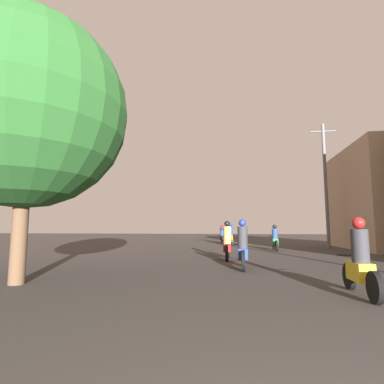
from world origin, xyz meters
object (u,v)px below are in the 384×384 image
at_px(motorcycle_yellow, 360,264).
at_px(building_right_far, 383,198).
at_px(utility_pole_far, 326,182).
at_px(street_tree, 28,111).
at_px(motorcycle_green, 275,240).
at_px(motorcycle_orange, 231,237).
at_px(motorcycle_black, 222,235).
at_px(motorcycle_red, 227,244).
at_px(motorcycle_blue, 243,249).

distance_m(motorcycle_yellow, building_right_far, 15.23).
distance_m(utility_pole_far, street_tree, 17.35).
height_order(motorcycle_green, motorcycle_orange, motorcycle_orange).
bearing_deg(motorcycle_black, motorcycle_red, -80.25).
bearing_deg(motorcycle_orange, street_tree, -109.97).
xyz_separation_m(motorcycle_black, building_right_far, (10.31, -6.22, 2.50)).
xyz_separation_m(motorcycle_red, motorcycle_green, (2.55, 5.40, -0.03)).
bearing_deg(street_tree, motorcycle_blue, 33.46).
distance_m(motorcycle_blue, street_tree, 7.32).
distance_m(motorcycle_blue, utility_pole_far, 12.01).
height_order(motorcycle_orange, building_right_far, building_right_far).
height_order(motorcycle_red, motorcycle_black, motorcycle_red).
distance_m(motorcycle_black, street_tree, 20.38).
height_order(motorcycle_black, utility_pole_far, utility_pole_far).
bearing_deg(street_tree, motorcycle_yellow, -0.46).
height_order(motorcycle_blue, motorcycle_red, motorcycle_red).
bearing_deg(motorcycle_blue, motorcycle_orange, 88.77).
bearing_deg(motorcycle_green, motorcycle_orange, 128.73).
distance_m(motorcycle_yellow, motorcycle_black, 20.12).
bearing_deg(motorcycle_green, street_tree, -116.86).
bearing_deg(utility_pole_far, building_right_far, -2.14).
distance_m(motorcycle_red, motorcycle_orange, 9.39).
distance_m(building_right_far, utility_pole_far, 3.46).
distance_m(motorcycle_yellow, motorcycle_green, 11.71).
relative_size(motorcycle_green, building_right_far, 0.28).
height_order(motorcycle_yellow, motorcycle_red, motorcycle_red).
xyz_separation_m(motorcycle_red, motorcycle_orange, (-0.11, 9.39, 0.02)).
bearing_deg(utility_pole_far, motorcycle_orange, 161.79).
relative_size(motorcycle_yellow, motorcycle_green, 0.87).
bearing_deg(utility_pole_far, motorcycle_green, -150.80).
height_order(motorcycle_yellow, motorcycle_black, motorcycle_black).
bearing_deg(motorcycle_black, motorcycle_orange, -72.37).
bearing_deg(motorcycle_green, motorcycle_red, -110.17).
bearing_deg(motorcycle_black, building_right_far, -25.46).
height_order(motorcycle_blue, motorcycle_green, motorcycle_blue).
distance_m(motorcycle_black, utility_pole_far, 9.96).
bearing_deg(motorcycle_yellow, motorcycle_red, 113.24).
height_order(motorcycle_blue, utility_pole_far, utility_pole_far).
xyz_separation_m(utility_pole_far, street_tree, (-10.77, -13.60, 0.04)).
relative_size(motorcycle_red, street_tree, 0.31).
relative_size(motorcycle_yellow, building_right_far, 0.24).
relative_size(motorcycle_blue, motorcycle_green, 0.91).
bearing_deg(motorcycle_orange, utility_pole_far, -21.76).
bearing_deg(building_right_far, motorcycle_black, 148.91).
distance_m(motorcycle_blue, motorcycle_red, 2.80).
relative_size(building_right_far, utility_pole_far, 0.93).
relative_size(motorcycle_green, motorcycle_orange, 1.05).
height_order(motorcycle_orange, motorcycle_black, motorcycle_orange).
distance_m(motorcycle_blue, motorcycle_orange, 12.14).
bearing_deg(motorcycle_orange, motorcycle_green, -59.89).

